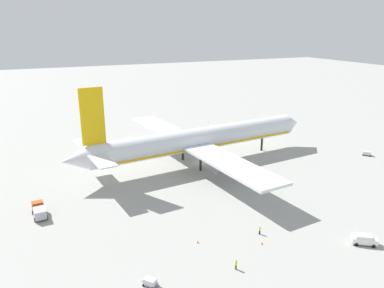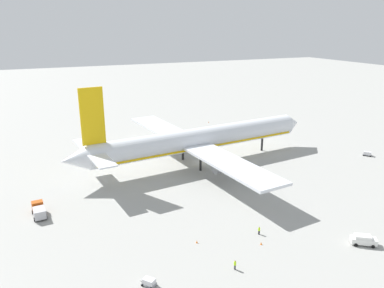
{
  "view_description": "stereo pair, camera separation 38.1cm",
  "coord_description": "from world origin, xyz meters",
  "px_view_note": "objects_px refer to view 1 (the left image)",
  "views": [
    {
      "loc": [
        -46.47,
        -95.97,
        39.77
      ],
      "look_at": [
        -4.18,
        -2.66,
        7.29
      ],
      "focal_mm": 35.08,
      "sensor_mm": 36.0,
      "label": 1
    },
    {
      "loc": [
        -46.12,
        -96.13,
        39.77
      ],
      "look_at": [
        -4.18,
        -2.66,
        7.29
      ],
      "focal_mm": 35.08,
      "sensor_mm": 36.0,
      "label": 2
    }
  ],
  "objects_px": {
    "service_truck_0": "(39,211)",
    "baggage_cart_1": "(367,153)",
    "traffic_cone_1": "(262,243)",
    "airliner": "(197,140)",
    "traffic_cone_3": "(208,122)",
    "ground_worker_1": "(236,265)",
    "service_van": "(364,239)",
    "ground_worker_2": "(260,230)",
    "traffic_cone_2": "(198,242)",
    "baggage_cart_2": "(270,130)",
    "baggage_cart_0": "(150,282)"
  },
  "relations": [
    {
      "from": "baggage_cart_0",
      "to": "ground_worker_2",
      "type": "bearing_deg",
      "value": 13.17
    },
    {
      "from": "airliner",
      "to": "baggage_cart_1",
      "type": "bearing_deg",
      "value": -16.77
    },
    {
      "from": "service_van",
      "to": "baggage_cart_0",
      "type": "distance_m",
      "value": 41.11
    },
    {
      "from": "service_van",
      "to": "ground_worker_2",
      "type": "height_order",
      "value": "service_van"
    },
    {
      "from": "service_truck_0",
      "to": "ground_worker_1",
      "type": "height_order",
      "value": "service_truck_0"
    },
    {
      "from": "service_truck_0",
      "to": "traffic_cone_3",
      "type": "height_order",
      "value": "service_truck_0"
    },
    {
      "from": "baggage_cart_1",
      "to": "service_truck_0",
      "type": "bearing_deg",
      "value": 179.85
    },
    {
      "from": "baggage_cart_2",
      "to": "traffic_cone_1",
      "type": "height_order",
      "value": "baggage_cart_2"
    },
    {
      "from": "traffic_cone_1",
      "to": "service_van",
      "type": "bearing_deg",
      "value": -24.19
    },
    {
      "from": "baggage_cart_2",
      "to": "traffic_cone_1",
      "type": "relative_size",
      "value": 5.53
    },
    {
      "from": "traffic_cone_2",
      "to": "ground_worker_2",
      "type": "bearing_deg",
      "value": -10.01
    },
    {
      "from": "service_truck_0",
      "to": "baggage_cart_1",
      "type": "height_order",
      "value": "service_truck_0"
    },
    {
      "from": "airliner",
      "to": "service_truck_0",
      "type": "height_order",
      "value": "airliner"
    },
    {
      "from": "airliner",
      "to": "baggage_cart_1",
      "type": "xyz_separation_m",
      "value": [
        52.6,
        -15.85,
        -6.74
      ]
    },
    {
      "from": "baggage_cart_2",
      "to": "baggage_cart_1",
      "type": "bearing_deg",
      "value": -72.46
    },
    {
      "from": "baggage_cart_2",
      "to": "service_van",
      "type": "bearing_deg",
      "value": -112.96
    },
    {
      "from": "ground_worker_1",
      "to": "airliner",
      "type": "bearing_deg",
      "value": 72.26
    },
    {
      "from": "baggage_cart_0",
      "to": "ground_worker_1",
      "type": "bearing_deg",
      "value": -7.84
    },
    {
      "from": "ground_worker_2",
      "to": "traffic_cone_3",
      "type": "height_order",
      "value": "ground_worker_2"
    },
    {
      "from": "traffic_cone_2",
      "to": "traffic_cone_3",
      "type": "relative_size",
      "value": 1.0
    },
    {
      "from": "ground_worker_1",
      "to": "traffic_cone_1",
      "type": "distance_m",
      "value": 9.61
    },
    {
      "from": "service_van",
      "to": "baggage_cart_2",
      "type": "distance_m",
      "value": 79.11
    },
    {
      "from": "airliner",
      "to": "ground_worker_1",
      "type": "bearing_deg",
      "value": -107.74
    },
    {
      "from": "baggage_cart_1",
      "to": "traffic_cone_2",
      "type": "height_order",
      "value": "baggage_cart_1"
    },
    {
      "from": "service_van",
      "to": "traffic_cone_3",
      "type": "xyz_separation_m",
      "value": [
        15.06,
        95.62,
        -0.76
      ]
    },
    {
      "from": "baggage_cart_1",
      "to": "baggage_cart_2",
      "type": "height_order",
      "value": "baggage_cart_2"
    },
    {
      "from": "service_truck_0",
      "to": "traffic_cone_1",
      "type": "distance_m",
      "value": 47.77
    },
    {
      "from": "service_truck_0",
      "to": "traffic_cone_2",
      "type": "relative_size",
      "value": 10.54
    },
    {
      "from": "ground_worker_1",
      "to": "traffic_cone_1",
      "type": "bearing_deg",
      "value": 28.3
    },
    {
      "from": "baggage_cart_2",
      "to": "ground_worker_2",
      "type": "distance_m",
      "value": 77.41
    },
    {
      "from": "ground_worker_2",
      "to": "baggage_cart_0",
      "type": "bearing_deg",
      "value": -166.83
    },
    {
      "from": "baggage_cart_2",
      "to": "ground_worker_2",
      "type": "xyz_separation_m",
      "value": [
        -46.82,
        -61.64,
        -0.0
      ]
    },
    {
      "from": "service_truck_0",
      "to": "baggage_cart_1",
      "type": "bearing_deg",
      "value": -0.15
    },
    {
      "from": "service_truck_0",
      "to": "ground_worker_1",
      "type": "bearing_deg",
      "value": -48.84
    },
    {
      "from": "traffic_cone_2",
      "to": "baggage_cart_2",
      "type": "bearing_deg",
      "value": 44.99
    },
    {
      "from": "baggage_cart_2",
      "to": "traffic_cone_2",
      "type": "relative_size",
      "value": 5.53
    },
    {
      "from": "ground_worker_1",
      "to": "traffic_cone_1",
      "type": "height_order",
      "value": "ground_worker_1"
    },
    {
      "from": "ground_worker_1",
      "to": "traffic_cone_2",
      "type": "height_order",
      "value": "ground_worker_1"
    },
    {
      "from": "airliner",
      "to": "service_van",
      "type": "relative_size",
      "value": 16.44
    },
    {
      "from": "airliner",
      "to": "service_van",
      "type": "bearing_deg",
      "value": -78.88
    },
    {
      "from": "service_truck_0",
      "to": "ground_worker_2",
      "type": "distance_m",
      "value": 47.25
    },
    {
      "from": "baggage_cart_2",
      "to": "traffic_cone_3",
      "type": "distance_m",
      "value": 27.72
    },
    {
      "from": "traffic_cone_1",
      "to": "traffic_cone_3",
      "type": "distance_m",
      "value": 93.59
    },
    {
      "from": "service_van",
      "to": "traffic_cone_3",
      "type": "height_order",
      "value": "service_van"
    },
    {
      "from": "service_truck_0",
      "to": "traffic_cone_3",
      "type": "distance_m",
      "value": 91.73
    },
    {
      "from": "ground_worker_2",
      "to": "traffic_cone_2",
      "type": "relative_size",
      "value": 2.98
    },
    {
      "from": "airliner",
      "to": "traffic_cone_3",
      "type": "xyz_separation_m",
      "value": [
        25.41,
        42.99,
        -7.22
      ]
    },
    {
      "from": "service_truck_0",
      "to": "traffic_cone_3",
      "type": "bearing_deg",
      "value": 39.69
    },
    {
      "from": "service_van",
      "to": "ground_worker_2",
      "type": "distance_m",
      "value": 19.5
    },
    {
      "from": "airliner",
      "to": "baggage_cart_0",
      "type": "xyz_separation_m",
      "value": [
        -30.41,
        -47.23,
        -6.81
      ]
    }
  ]
}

